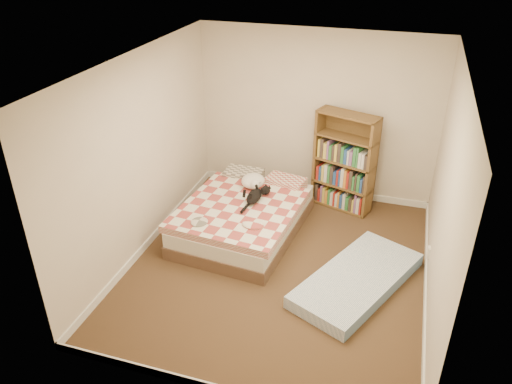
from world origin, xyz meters
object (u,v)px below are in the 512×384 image
(bed, at_px, (245,215))
(white_dog, at_px, (253,181))
(bookshelf, at_px, (343,173))
(floor_mattress, at_px, (357,280))
(black_cat, at_px, (255,195))

(bed, height_order, white_dog, white_dog)
(bed, relative_size, bookshelf, 1.43)
(bed, bearing_deg, white_dog, 95.34)
(bed, xyz_separation_m, bookshelf, (1.15, 1.07, 0.30))
(floor_mattress, bearing_deg, bed, -179.36)
(white_dog, bearing_deg, floor_mattress, -20.36)
(bookshelf, xyz_separation_m, white_dog, (-1.15, -0.67, 0.02))
(floor_mattress, height_order, white_dog, white_dog)
(floor_mattress, bearing_deg, black_cat, 176.84)
(bookshelf, xyz_separation_m, black_cat, (-1.02, -1.00, -0.00))
(black_cat, distance_m, white_dog, 0.36)
(bed, height_order, bookshelf, bookshelf)
(bookshelf, height_order, floor_mattress, bookshelf)
(bed, relative_size, black_cat, 3.11)
(floor_mattress, height_order, black_cat, black_cat)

